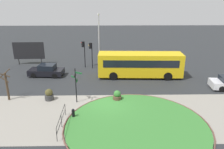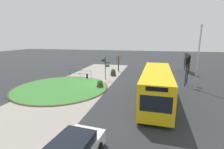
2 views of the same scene
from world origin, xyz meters
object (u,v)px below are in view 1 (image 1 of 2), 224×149
at_px(traffic_light_far, 84,48).
at_px(signpost_directional, 76,83).
at_px(planter_near_signpost, 117,96).
at_px(bollard_foreground, 73,113).
at_px(bus_yellow, 140,64).
at_px(traffic_light_near, 91,50).
at_px(billboard_left, 29,51).
at_px(planter_kerbside, 49,95).
at_px(lamppost_tall, 99,39).
at_px(car_near_lane, 47,71).
at_px(street_tree_bare, 7,85).

bearing_deg(traffic_light_far, signpost_directional, 109.07).
bearing_deg(planter_near_signpost, signpost_directional, -174.65).
distance_m(bollard_foreground, bus_yellow, 11.82).
relative_size(traffic_light_near, traffic_light_far, 0.97).
height_order(signpost_directional, traffic_light_far, traffic_light_far).
xyz_separation_m(bollard_foreground, billboard_left, (-8.54, 15.28, 1.62)).
bearing_deg(bus_yellow, planter_kerbside, -144.35).
bearing_deg(lamppost_tall, traffic_light_near, -141.35).
relative_size(bollard_foreground, billboard_left, 0.18).
distance_m(signpost_directional, bus_yellow, 9.65).
bearing_deg(bus_yellow, planter_near_signpost, -113.00).
bearing_deg(billboard_left, signpost_directional, -56.86).
distance_m(bus_yellow, traffic_light_near, 7.31).
xyz_separation_m(car_near_lane, planter_kerbside, (2.03, -6.93, -0.16)).
distance_m(traffic_light_near, traffic_light_far, 1.12).
relative_size(car_near_lane, street_tree_bare, 1.47).
bearing_deg(planter_near_signpost, bollard_foreground, -139.53).
bearing_deg(traffic_light_near, car_near_lane, 36.85).
height_order(billboard_left, planter_kerbside, billboard_left).
distance_m(car_near_lane, lamppost_tall, 8.27).
xyz_separation_m(car_near_lane, planter_near_signpost, (8.53, -7.08, -0.23)).
bearing_deg(traffic_light_near, traffic_light_far, -15.47).
xyz_separation_m(bollard_foreground, planter_kerbside, (-2.78, 3.32, 0.11)).
bearing_deg(traffic_light_far, car_near_lane, 56.17).
height_order(signpost_directional, car_near_lane, signpost_directional).
bearing_deg(signpost_directional, traffic_light_far, 92.15).
height_order(lamppost_tall, planter_kerbside, lamppost_tall).
xyz_separation_m(traffic_light_far, street_tree_bare, (-6.18, -10.38, -1.10)).
relative_size(traffic_light_far, street_tree_bare, 1.24).
bearing_deg(traffic_light_far, bus_yellow, 167.06).
height_order(car_near_lane, traffic_light_far, traffic_light_far).
xyz_separation_m(planter_near_signpost, street_tree_bare, (-10.39, 0.24, 1.13)).
bearing_deg(lamppost_tall, signpost_directional, -98.56).
bearing_deg(traffic_light_near, bus_yellow, 155.70).
bearing_deg(car_near_lane, billboard_left, -49.07).
xyz_separation_m(signpost_directional, bus_yellow, (6.83, 6.82, -0.36)).
distance_m(bus_yellow, planter_near_signpost, 7.23).
distance_m(traffic_light_far, planter_near_signpost, 11.64).
relative_size(car_near_lane, billboard_left, 0.98).
bearing_deg(signpost_directional, street_tree_bare, 174.84).
relative_size(bollard_foreground, traffic_light_near, 0.22).
xyz_separation_m(bollard_foreground, lamppost_tall, (1.64, 14.24, 3.55)).
height_order(traffic_light_near, planter_kerbside, traffic_light_near).
xyz_separation_m(billboard_left, planter_near_signpost, (12.25, -12.11, -1.59)).
height_order(bus_yellow, traffic_light_near, traffic_light_near).
relative_size(signpost_directional, planter_kerbside, 2.96).
bearing_deg(bollard_foreground, signpost_directional, 91.60).
bearing_deg(lamppost_tall, planter_near_signpost, -79.38).
distance_m(lamppost_tall, planter_near_signpost, 11.80).
distance_m(traffic_light_far, street_tree_bare, 12.13).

